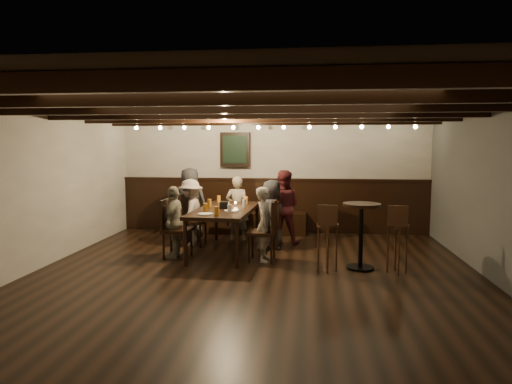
# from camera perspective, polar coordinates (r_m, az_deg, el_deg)

# --- Properties ---
(room) EXTENTS (7.00, 7.00, 7.00)m
(room) POSITION_cam_1_polar(r_m,az_deg,el_deg) (8.45, -0.44, 0.65)
(room) COLOR black
(room) RESTS_ON ground
(dining_table) EXTENTS (1.01, 2.09, 0.77)m
(dining_table) POSITION_cam_1_polar(r_m,az_deg,el_deg) (7.81, -3.89, -2.51)
(dining_table) COLOR black
(dining_table) RESTS_ON floor
(chair_left_near) EXTENTS (0.45, 0.45, 0.95)m
(chair_left_near) POSITION_cam_1_polar(r_m,az_deg,el_deg) (8.50, -7.94, -4.70)
(chair_left_near) COLOR black
(chair_left_near) RESTS_ON floor
(chair_left_far) EXTENTS (0.46, 0.46, 0.96)m
(chair_left_far) POSITION_cam_1_polar(r_m,az_deg,el_deg) (7.66, -9.92, -5.90)
(chair_left_far) COLOR black
(chair_left_far) RESTS_ON floor
(chair_right_near) EXTENTS (0.41, 0.41, 0.87)m
(chair_right_near) POSITION_cam_1_polar(r_m,az_deg,el_deg) (8.20, 1.76, -5.23)
(chair_right_near) COLOR black
(chair_right_near) RESTS_ON floor
(chair_right_far) EXTENTS (0.46, 0.46, 0.97)m
(chair_right_far) POSITION_cam_1_polar(r_m,az_deg,el_deg) (7.32, 0.87, -6.34)
(chair_right_far) COLOR black
(chair_right_far) RESTS_ON floor
(person_bench_left) EXTENTS (0.71, 0.48, 1.41)m
(person_bench_left) POSITION_cam_1_polar(r_m,az_deg,el_deg) (8.91, -8.24, -1.51)
(person_bench_left) COLOR #2B2A2D
(person_bench_left) RESTS_ON floor
(person_bench_centre) EXTENTS (0.47, 0.32, 1.25)m
(person_bench_centre) POSITION_cam_1_polar(r_m,az_deg,el_deg) (8.84, -2.36, -2.03)
(person_bench_centre) COLOR gray
(person_bench_centre) RESTS_ON floor
(person_bench_right) EXTENTS (0.69, 0.55, 1.38)m
(person_bench_right) POSITION_cam_1_polar(r_m,az_deg,el_deg) (8.55, 3.36, -1.88)
(person_bench_right) COLOR maroon
(person_bench_right) RESTS_ON floor
(person_left_near) EXTENTS (0.49, 0.81, 1.23)m
(person_left_near) POSITION_cam_1_polar(r_m,az_deg,el_deg) (8.45, -8.17, -2.54)
(person_left_near) COLOR gray
(person_left_near) RESTS_ON floor
(person_left_far) EXTENTS (0.32, 0.71, 1.18)m
(person_left_far) POSITION_cam_1_polar(r_m,az_deg,el_deg) (7.61, -10.17, -3.70)
(person_left_far) COLOR gray
(person_left_far) RESTS_ON floor
(person_right_near) EXTENTS (0.42, 0.62, 1.23)m
(person_right_near) POSITION_cam_1_polar(r_m,az_deg,el_deg) (8.14, 1.99, -2.80)
(person_right_near) COLOR #272629
(person_right_near) RESTS_ON floor
(person_right_far) EXTENTS (0.30, 0.45, 1.19)m
(person_right_far) POSITION_cam_1_polar(r_m,az_deg,el_deg) (7.26, 1.11, -4.05)
(person_right_far) COLOR #9F9686
(person_right_far) RESTS_ON floor
(pint_a) EXTENTS (0.07, 0.07, 0.14)m
(pint_a) POSITION_cam_1_polar(r_m,az_deg,el_deg) (8.53, -4.68, -0.90)
(pint_a) COLOR #BF7219
(pint_a) RESTS_ON dining_table
(pint_b) EXTENTS (0.07, 0.07, 0.14)m
(pint_b) POSITION_cam_1_polar(r_m,az_deg,el_deg) (8.38, -1.23, -1.01)
(pint_b) COLOR #BF7219
(pint_b) RESTS_ON dining_table
(pint_c) EXTENTS (0.07, 0.07, 0.14)m
(pint_c) POSITION_cam_1_polar(r_m,az_deg,el_deg) (7.96, -5.84, -1.40)
(pint_c) COLOR #BF7219
(pint_c) RESTS_ON dining_table
(pint_d) EXTENTS (0.07, 0.07, 0.14)m
(pint_d) POSITION_cam_1_polar(r_m,az_deg,el_deg) (7.93, -1.46, -1.41)
(pint_d) COLOR silver
(pint_d) RESTS_ON dining_table
(pint_e) EXTENTS (0.07, 0.07, 0.14)m
(pint_e) POSITION_cam_1_polar(r_m,az_deg,el_deg) (7.42, -6.33, -1.96)
(pint_e) COLOR #BF7219
(pint_e) RESTS_ON dining_table
(pint_f) EXTENTS (0.07, 0.07, 0.14)m
(pint_f) POSITION_cam_1_polar(r_m,az_deg,el_deg) (7.22, -3.33, -2.15)
(pint_f) COLOR silver
(pint_f) RESTS_ON dining_table
(pint_g) EXTENTS (0.07, 0.07, 0.14)m
(pint_g) POSITION_cam_1_polar(r_m,az_deg,el_deg) (7.01, -4.96, -2.40)
(pint_g) COLOR #BF7219
(pint_g) RESTS_ON dining_table
(plate_near) EXTENTS (0.24, 0.24, 0.01)m
(plate_near) POSITION_cam_1_polar(r_m,az_deg,el_deg) (7.17, -6.32, -2.74)
(plate_near) COLOR white
(plate_near) RESTS_ON dining_table
(plate_far) EXTENTS (0.24, 0.24, 0.01)m
(plate_far) POSITION_cam_1_polar(r_m,az_deg,el_deg) (7.47, -3.06, -2.35)
(plate_far) COLOR white
(plate_far) RESTS_ON dining_table
(condiment_caddy) EXTENTS (0.15, 0.10, 0.12)m
(condiment_caddy) POSITION_cam_1_polar(r_m,az_deg,el_deg) (7.75, -3.98, -1.67)
(condiment_caddy) COLOR black
(condiment_caddy) RESTS_ON dining_table
(candle) EXTENTS (0.05, 0.05, 0.05)m
(candle) POSITION_cam_1_polar(r_m,az_deg,el_deg) (8.07, -2.59, -1.61)
(candle) COLOR beige
(candle) RESTS_ON dining_table
(high_top_table) EXTENTS (0.56, 0.56, 0.99)m
(high_top_table) POSITION_cam_1_polar(r_m,az_deg,el_deg) (6.96, 13.02, -4.17)
(high_top_table) COLOR black
(high_top_table) RESTS_ON floor
(bar_stool_left) EXTENTS (0.32, 0.33, 1.01)m
(bar_stool_left) POSITION_cam_1_polar(r_m,az_deg,el_deg) (6.78, 8.92, -6.75)
(bar_stool_left) COLOR #321A10
(bar_stool_left) RESTS_ON floor
(bar_stool_right) EXTENTS (0.33, 0.35, 1.01)m
(bar_stool_right) POSITION_cam_1_polar(r_m,az_deg,el_deg) (6.94, 17.23, -6.65)
(bar_stool_right) COLOR #321A10
(bar_stool_right) RESTS_ON floor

